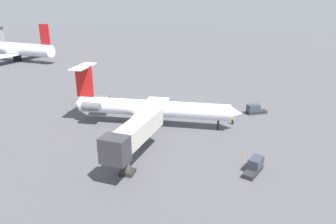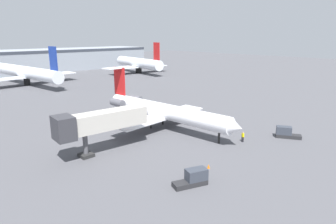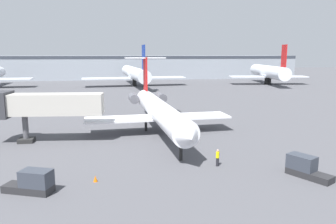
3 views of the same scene
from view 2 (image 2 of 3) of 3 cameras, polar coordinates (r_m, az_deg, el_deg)
name	(u,v)px [view 2 (image 2 of 3)]	position (r m, az deg, el deg)	size (l,w,h in m)	color
ground_plane	(158,128)	(55.72, -1.91, -2.98)	(400.00, 400.00, 0.10)	#4C4C51
regional_jet	(161,110)	(54.68, -1.27, 0.35)	(20.49, 31.42, 10.34)	white
jet_bridge	(96,123)	(43.34, -13.51, -1.99)	(13.88, 4.14, 6.39)	#B7B2A8
ground_crew_marshaller	(243,137)	(49.46, 14.08, -4.61)	(0.42, 0.48, 1.69)	black
baggage_tug_lead	(194,178)	(35.00, 4.89, -12.48)	(4.24, 2.72, 1.90)	#262628
baggage_tug_trailing	(286,133)	(53.68, 21.56, -3.72)	(3.18, 4.17, 1.90)	#262628
traffic_cone_near	(209,166)	(39.46, 7.75, -10.21)	(0.36, 0.36, 0.55)	orange
parked_airliner_west_mid	(26,73)	(112.75, -25.44, 6.81)	(35.39, 41.83, 13.43)	silver
parked_airliner_centre	(139,63)	(135.33, -5.62, 9.26)	(28.03, 33.00, 13.76)	silver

